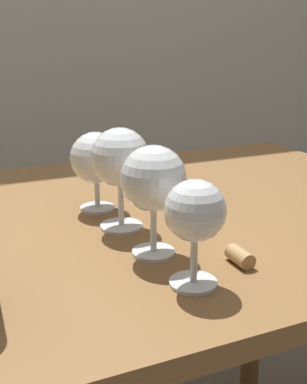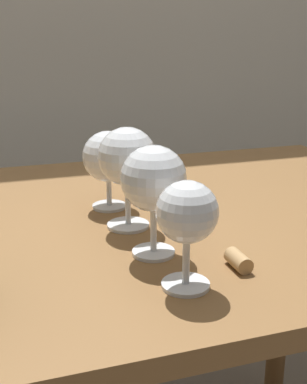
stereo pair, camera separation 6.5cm
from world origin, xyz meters
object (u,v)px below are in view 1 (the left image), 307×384
wine_glass_port (120,160)px  cork (240,257)px  wine_glass_chardonnay (195,214)px  wine_glass_rose (154,180)px  wine_glass_white (96,159)px

wine_glass_port → cork: 0.23m
cork → wine_glass_port: bearing=117.8°
wine_glass_chardonnay → wine_glass_rose: 0.10m
wine_glass_chardonnay → wine_glass_white: bearing=94.3°
wine_glass_rose → cork: size_ratio=3.65×
wine_glass_port → wine_glass_white: (-0.01, 0.10, -0.02)m
wine_glass_chardonnay → cork: (0.08, 0.02, -0.08)m
wine_glass_white → wine_glass_port: bearing=-85.4°
wine_glass_chardonnay → wine_glass_white: wine_glass_white is taller
wine_glass_port → cork: (0.10, -0.19, -0.10)m
wine_glass_white → cork: wine_glass_white is taller
wine_glass_port → wine_glass_rose: bearing=-86.4°
cork → wine_glass_white: bearing=110.5°
wine_glass_chardonnay → wine_glass_white: size_ratio=0.98×
wine_glass_rose → wine_glass_white: (-0.01, 0.21, -0.02)m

